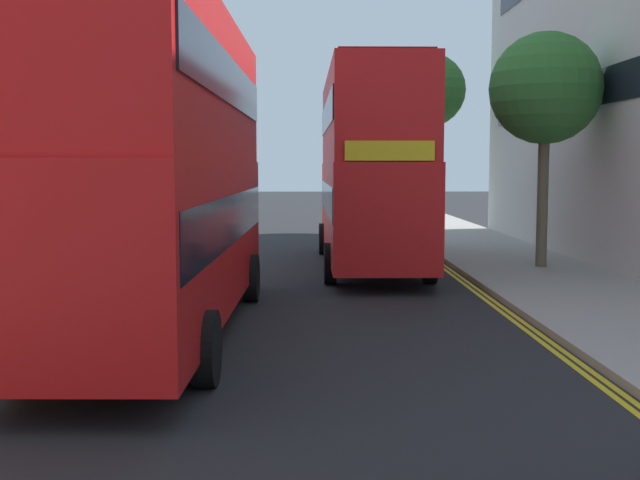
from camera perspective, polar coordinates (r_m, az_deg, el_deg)
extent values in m
cube|color=#9E9991|center=(18.60, 18.59, -3.84)|extent=(4.00, 80.00, 0.14)
cube|color=yellow|center=(16.11, 13.89, -5.35)|extent=(0.10, 56.00, 0.01)
cube|color=yellow|center=(16.07, 13.33, -5.36)|extent=(0.10, 56.00, 0.01)
cube|color=red|center=(14.06, -11.33, 0.31)|extent=(2.72, 10.85, 2.60)
cube|color=red|center=(14.07, -11.52, 10.71)|extent=(2.66, 10.63, 2.50)
cube|color=black|center=(14.04, -11.35, 1.53)|extent=(2.74, 10.42, 0.84)
cube|color=black|center=(14.08, -11.53, 11.12)|extent=(2.73, 10.20, 0.80)
cube|color=yellow|center=(19.31, -8.22, 6.31)|extent=(2.00, 0.10, 0.44)
cube|color=maroon|center=(14.26, -11.63, 15.92)|extent=(2.45, 9.76, 0.10)
cylinder|color=black|center=(17.72, -13.07, -2.67)|extent=(0.32, 1.05, 1.04)
cylinder|color=black|center=(17.32, -4.98, -2.74)|extent=(0.32, 1.05, 1.04)
cylinder|color=black|center=(11.41, -20.84, -7.32)|extent=(0.32, 1.05, 1.04)
cylinder|color=black|center=(10.77, -8.21, -7.75)|extent=(0.32, 1.05, 1.04)
cube|color=red|center=(23.08, 3.57, 2.35)|extent=(2.54, 10.81, 2.60)
cube|color=red|center=(23.09, 3.61, 8.68)|extent=(2.49, 10.59, 2.50)
cube|color=black|center=(23.07, 3.57, 3.09)|extent=(2.57, 10.38, 0.84)
cube|color=black|center=(23.09, 3.61, 8.92)|extent=(2.56, 10.16, 0.80)
cube|color=yellow|center=(17.70, 5.04, 6.44)|extent=(2.00, 0.07, 0.44)
cube|color=maroon|center=(23.20, 3.63, 11.88)|extent=(2.29, 9.73, 0.10)
cylinder|color=black|center=(20.02, 7.91, -1.67)|extent=(0.30, 1.04, 1.04)
cylinder|color=black|center=(19.78, 0.74, -1.70)|extent=(0.30, 1.04, 1.04)
cylinder|color=black|center=(26.62, 5.64, 0.09)|extent=(0.30, 1.04, 1.04)
cylinder|color=black|center=(26.44, 0.25, 0.08)|extent=(0.30, 1.04, 1.04)
cylinder|color=#6B6047|center=(35.13, 7.80, 4.92)|extent=(0.42, 0.42, 5.15)
cylinder|color=#6B6047|center=(35.41, 8.58, 9.62)|extent=(0.35, 1.00, 0.75)
cylinder|color=#6B6047|center=(35.71, 7.92, 9.60)|extent=(1.01, 0.35, 0.75)
cylinder|color=#6B6047|center=(35.16, 7.09, 9.67)|extent=(0.14, 1.00, 0.75)
cylinder|color=#6B6047|center=(34.73, 7.98, 9.77)|extent=(1.09, 0.13, 0.81)
sphere|color=#33702D|center=(35.29, 7.87, 10.66)|extent=(3.17, 3.17, 3.17)
cylinder|color=#6B6047|center=(22.91, 15.76, 3.16)|extent=(0.30, 0.30, 4.02)
cylinder|color=#6B6047|center=(23.11, 17.09, 8.99)|extent=(0.15, 1.05, 0.78)
cylinder|color=#6B6047|center=(23.35, 15.44, 8.92)|extent=(0.96, 0.26, 0.72)
cylinder|color=#6B6047|center=(22.94, 14.38, 9.29)|extent=(0.44, 1.25, 0.94)
cylinder|color=#6B6047|center=(22.55, 16.04, 8.95)|extent=(0.86, 0.25, 0.65)
sphere|color=#33702D|center=(22.99, 15.95, 10.49)|extent=(3.08, 3.08, 3.08)
cube|color=black|center=(23.12, 20.13, 10.48)|extent=(0.04, 24.64, 1.00)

